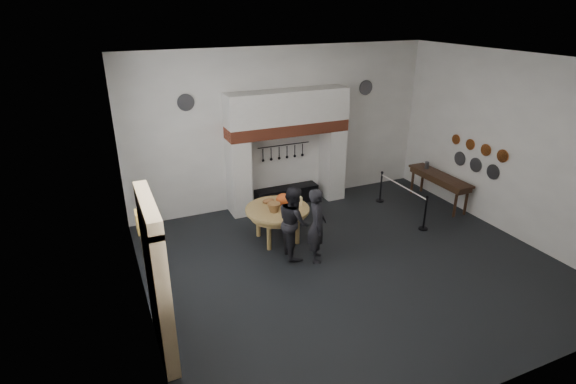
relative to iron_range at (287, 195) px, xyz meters
name	(u,v)px	position (x,y,z in m)	size (l,w,h in m)	color
floor	(351,264)	(0.00, -3.72, -0.25)	(9.00, 8.00, 0.02)	black
ceiling	(364,62)	(0.00, -3.72, 4.25)	(9.00, 8.00, 0.02)	silver
wall_back	(283,128)	(0.00, 0.28, 2.00)	(9.00, 0.02, 4.50)	white
wall_front	(514,266)	(0.00, -7.72, 2.00)	(9.00, 0.02, 4.50)	white
wall_left	(135,208)	(-4.50, -3.72, 2.00)	(0.02, 8.00, 4.50)	white
wall_right	(513,147)	(4.50, -3.72, 2.00)	(0.02, 8.00, 4.50)	white
chimney_pier_left	(239,177)	(-1.48, -0.07, 0.82)	(0.55, 0.70, 2.15)	silver
chimney_pier_right	(332,163)	(1.48, -0.07, 0.82)	(0.55, 0.70, 2.15)	silver
hearth_brick_band	(288,128)	(0.00, -0.07, 2.06)	(3.50, 0.72, 0.32)	#9E442B
chimney_hood	(288,107)	(0.00, -0.07, 2.67)	(3.50, 0.70, 0.90)	silver
iron_range	(287,195)	(0.00, 0.00, 0.00)	(1.90, 0.45, 0.50)	black
utensil_rail	(284,145)	(0.00, 0.20, 1.50)	(0.02, 0.02, 1.60)	black
door_recess	(152,287)	(-4.47, -4.72, 1.00)	(0.04, 1.10, 2.50)	black
door_jamb_near	(165,308)	(-4.38, -5.42, 1.05)	(0.22, 0.30, 2.60)	tan
door_jamb_far	(151,262)	(-4.38, -4.02, 1.05)	(0.22, 0.30, 2.60)	tan
door_lintel	(147,209)	(-4.38, -4.72, 2.40)	(0.22, 1.70, 0.30)	tan
wall_plaque	(137,222)	(-4.45, -2.92, 1.35)	(0.05, 0.34, 0.44)	gold
work_table	(277,209)	(-1.11, -1.97, 0.59)	(1.58, 1.58, 0.07)	tan
pumpkin	(283,200)	(-0.91, -1.87, 0.78)	(0.36, 0.36, 0.31)	#E44F20
cheese_block_big	(297,201)	(-0.61, -2.02, 0.74)	(0.22, 0.22, 0.24)	#F5D692
cheese_block_small	(291,198)	(-0.63, -1.72, 0.72)	(0.18, 0.18, 0.20)	#ECD98D
wicker_basket	(274,207)	(-1.26, -2.12, 0.73)	(0.32, 0.32, 0.22)	#986537
bread_loaf	(268,201)	(-1.21, -1.62, 0.69)	(0.31, 0.18, 0.13)	#9E7038
visitor_near	(317,225)	(-0.65, -3.21, 0.64)	(0.65, 0.42, 1.77)	black
visitor_far	(294,222)	(-1.05, -2.81, 0.62)	(0.85, 0.66, 1.74)	black
side_table	(440,176)	(4.10, -1.82, 0.62)	(0.55, 2.20, 0.06)	#3A2315
pewter_jug	(427,165)	(4.10, -1.22, 0.76)	(0.12, 0.12, 0.22)	#47474C
copper_pan_a	(503,156)	(4.46, -3.52, 1.70)	(0.34, 0.34, 0.03)	#C6662D
copper_pan_b	(486,150)	(4.46, -2.97, 1.70)	(0.32, 0.32, 0.03)	#C6662D
copper_pan_c	(470,144)	(4.46, -2.42, 1.70)	(0.30, 0.30, 0.03)	#C6662D
copper_pan_d	(456,139)	(4.46, -1.87, 1.70)	(0.28, 0.28, 0.03)	#C6662D
pewter_plate_left	(493,172)	(4.46, -3.32, 1.20)	(0.40, 0.40, 0.03)	#4C4C51
pewter_plate_mid	(476,165)	(4.46, -2.72, 1.20)	(0.40, 0.40, 0.03)	#4C4C51
pewter_plate_right	(460,159)	(4.46, -2.12, 1.20)	(0.40, 0.40, 0.03)	#4C4C51
pewter_plate_back_left	(186,102)	(-2.70, 0.24, 2.95)	(0.44, 0.44, 0.03)	#4C4C51
pewter_plate_back_right	(366,88)	(2.70, 0.24, 2.95)	(0.44, 0.44, 0.03)	#4C4C51
barrier_post_near	(425,214)	(2.64, -3.01, 0.20)	(0.05, 0.05, 0.90)	black
barrier_post_far	(381,187)	(2.64, -1.01, 0.20)	(0.05, 0.05, 0.90)	black
barrier_rope	(403,186)	(2.64, -2.01, 0.60)	(0.04, 0.04, 2.00)	white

